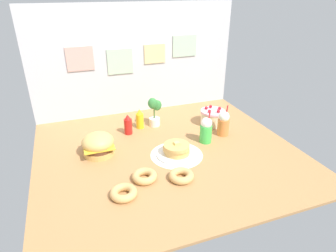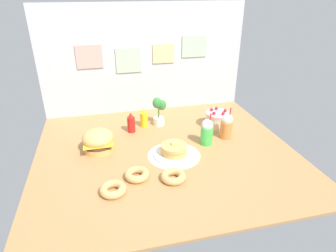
% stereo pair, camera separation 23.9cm
% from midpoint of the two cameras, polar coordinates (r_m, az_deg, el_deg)
% --- Properties ---
extents(ground_plane, '(2.07, 1.85, 0.02)m').
position_cam_midpoint_polar(ground_plane, '(2.37, 2.50, -5.26)').
color(ground_plane, '#B27F4C').
extents(back_wall, '(2.07, 0.04, 1.09)m').
position_cam_midpoint_polar(back_wall, '(2.99, -2.26, 12.98)').
color(back_wall, silver).
rests_on(back_wall, ground_plane).
extents(doily_mat, '(0.42, 0.42, 0.00)m').
position_cam_midpoint_polar(doily_mat, '(2.31, 4.17, -5.85)').
color(doily_mat, white).
rests_on(doily_mat, ground_plane).
extents(burger, '(0.25, 0.25, 0.18)m').
position_cam_midpoint_polar(burger, '(2.38, -10.89, -2.91)').
color(burger, '#DBA859').
rests_on(burger, ground_plane).
extents(pancake_stack, '(0.32, 0.32, 0.11)m').
position_cam_midpoint_polar(pancake_stack, '(2.29, 4.18, -4.95)').
color(pancake_stack, white).
rests_on(pancake_stack, doily_mat).
extents(layer_cake, '(0.24, 0.24, 0.17)m').
position_cam_midpoint_polar(layer_cake, '(2.80, 12.20, 1.26)').
color(layer_cake, beige).
rests_on(layer_cake, ground_plane).
extents(ketchup_bottle, '(0.07, 0.07, 0.19)m').
position_cam_midpoint_polar(ketchup_bottle, '(2.64, -4.73, 0.54)').
color(ketchup_bottle, red).
rests_on(ketchup_bottle, ground_plane).
extents(mustard_bottle, '(0.07, 0.07, 0.19)m').
position_cam_midpoint_polar(mustard_bottle, '(2.73, -2.31, 1.54)').
color(mustard_bottle, yellow).
rests_on(mustard_bottle, ground_plane).
extents(cream_soda_cup, '(0.10, 0.10, 0.29)m').
position_cam_midpoint_polar(cream_soda_cup, '(2.46, 10.45, -1.25)').
color(cream_soda_cup, green).
rests_on(cream_soda_cup, ground_plane).
extents(orange_float_cup, '(0.10, 0.10, 0.29)m').
position_cam_midpoint_polar(orange_float_cup, '(2.60, 14.08, -0.08)').
color(orange_float_cup, orange).
rests_on(orange_float_cup, ground_plane).
extents(donut_pink_glaze, '(0.18, 0.18, 0.05)m').
position_cam_midpoint_polar(donut_pink_glaze, '(1.93, -7.28, -12.39)').
color(donut_pink_glaze, tan).
rests_on(donut_pink_glaze, ground_plane).
extents(donut_chocolate, '(0.18, 0.18, 0.05)m').
position_cam_midpoint_polar(donut_chocolate, '(2.05, -2.80, -9.62)').
color(donut_chocolate, tan).
rests_on(donut_chocolate, ground_plane).
extents(donut_vanilla, '(0.18, 0.18, 0.05)m').
position_cam_midpoint_polar(donut_vanilla, '(2.03, 4.47, -9.97)').
color(donut_vanilla, tan).
rests_on(donut_vanilla, ground_plane).
extents(potted_plant, '(0.14, 0.12, 0.29)m').
position_cam_midpoint_polar(potted_plant, '(2.74, 0.65, 3.15)').
color(potted_plant, white).
rests_on(potted_plant, ground_plane).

